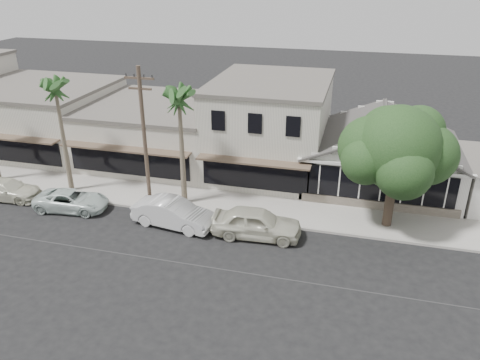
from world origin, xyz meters
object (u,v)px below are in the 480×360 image
(car_2, at_px, (72,200))
(car_3, at_px, (7,189))
(utility_pole, at_px, (144,137))
(car_0, at_px, (256,223))
(shade_tree, at_px, (396,149))
(car_1, at_px, (173,213))

(car_2, relative_size, car_3, 1.00)
(utility_pole, xyz_separation_m, car_3, (-9.70, -1.13, -4.13))
(utility_pole, xyz_separation_m, car_0, (7.27, -1.61, -3.92))
(car_2, bearing_deg, shade_tree, -87.04)
(car_3, xyz_separation_m, shade_tree, (24.12, 2.75, 4.17))
(utility_pole, distance_m, shade_tree, 14.51)
(car_1, height_order, car_3, car_1)
(car_0, xyz_separation_m, shade_tree, (7.15, 3.22, 3.97))
(car_1, bearing_deg, car_2, 95.72)
(utility_pole, xyz_separation_m, car_1, (2.27, -1.67, -3.97))
(car_0, bearing_deg, car_2, 85.53)
(car_2, xyz_separation_m, car_3, (-5.00, 0.28, 0.03))
(car_1, distance_m, car_3, 11.98)
(utility_pole, relative_size, car_1, 1.82)
(car_1, bearing_deg, shade_tree, -67.08)
(utility_pole, height_order, shade_tree, utility_pole)
(car_1, bearing_deg, car_0, -81.51)
(shade_tree, bearing_deg, utility_pole, -173.61)
(car_1, bearing_deg, car_3, 95.26)
(car_2, bearing_deg, car_3, 80.76)
(car_1, distance_m, car_2, 6.97)
(car_3, height_order, shade_tree, shade_tree)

